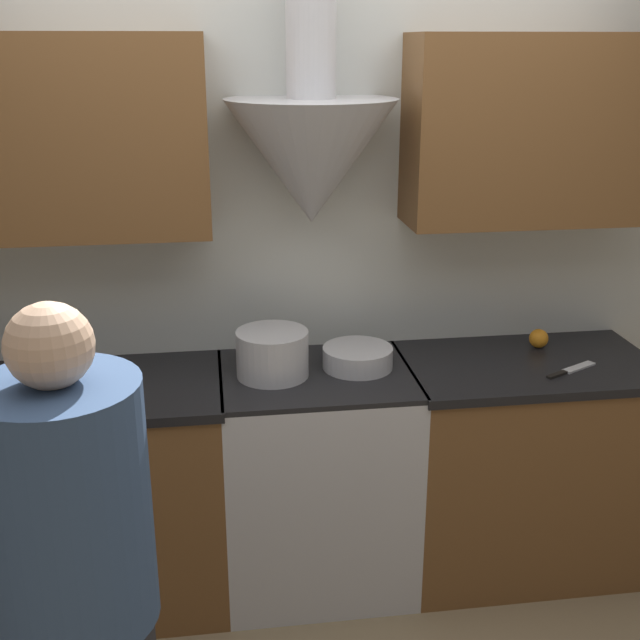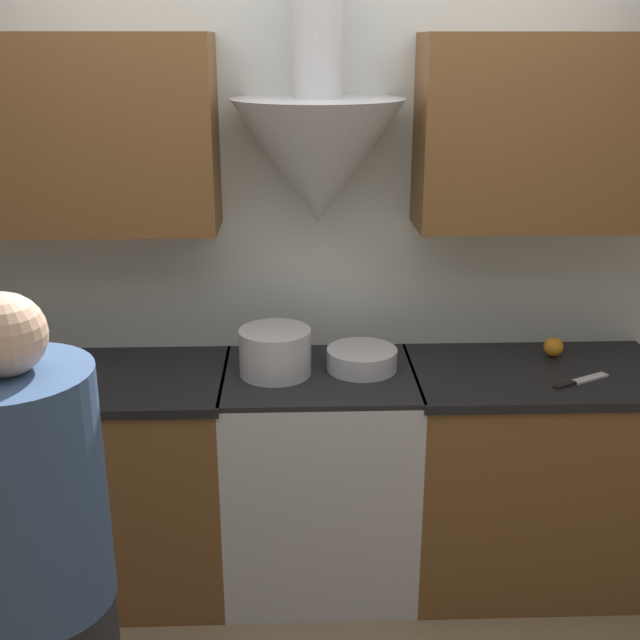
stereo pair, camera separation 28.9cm
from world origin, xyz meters
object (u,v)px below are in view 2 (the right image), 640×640
at_px(stove_range, 319,477).
at_px(stock_pot, 275,352).
at_px(person_foreground_left, 38,581).
at_px(orange_fruit, 553,347).
at_px(mixing_bowl, 362,359).

height_order(stove_range, stock_pot, stock_pot).
bearing_deg(person_foreground_left, orange_fruit, 38.26).
xyz_separation_m(orange_fruit, person_foreground_left, (-1.67, -1.32, -0.08)).
distance_m(stove_range, person_foreground_left, 1.45).
height_order(stove_range, mixing_bowl, mixing_bowl).
bearing_deg(stock_pot, orange_fruit, 7.13).
bearing_deg(person_foreground_left, stove_range, 58.45).
xyz_separation_m(stove_range, mixing_bowl, (0.17, 0.03, 0.50)).
bearing_deg(stock_pot, mixing_bowl, 5.61).
distance_m(stock_pot, person_foreground_left, 1.31).
bearing_deg(orange_fruit, stock_pot, -172.87).
bearing_deg(mixing_bowl, stove_range, -168.79).
bearing_deg(mixing_bowl, person_foreground_left, -126.31).
distance_m(stock_pot, orange_fruit, 1.13).
height_order(stock_pot, mixing_bowl, stock_pot).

